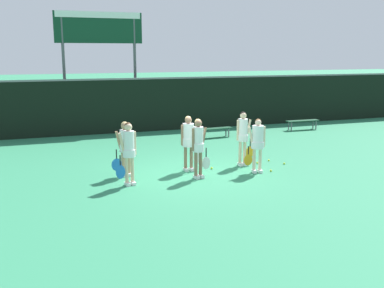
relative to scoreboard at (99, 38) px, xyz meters
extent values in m
plane|color=#2D7F56|center=(1.42, -9.14, -4.40)|extent=(140.00, 140.00, 0.00)
cube|color=black|center=(1.42, -1.17, -3.16)|extent=(60.00, 0.06, 2.48)
cube|color=slate|center=(1.42, -1.17, -1.88)|extent=(60.00, 0.08, 0.08)
cylinder|color=#515156|center=(-1.68, 0.00, -1.61)|extent=(0.14, 0.14, 5.57)
cylinder|color=#515156|center=(1.68, 0.00, -1.61)|extent=(0.14, 0.14, 5.57)
cube|color=#0F3823|center=(0.00, 0.00, 0.46)|extent=(4.09, 0.12, 1.43)
cube|color=white|center=(0.00, -0.07, 1.03)|extent=(3.92, 0.02, 0.29)
cube|color=#19472D|center=(4.25, -3.73, -4.00)|extent=(1.91, 0.53, 0.04)
cylinder|color=slate|center=(5.01, -3.53, -4.21)|extent=(0.06, 0.06, 0.38)
cylinder|color=slate|center=(5.03, -3.78, -4.21)|extent=(0.06, 0.06, 0.38)
cylinder|color=slate|center=(3.47, -3.67, -4.21)|extent=(0.06, 0.06, 0.38)
cylinder|color=slate|center=(3.49, -3.92, -4.21)|extent=(0.06, 0.06, 0.38)
cube|color=#19472D|center=(9.21, -3.26, -3.95)|extent=(1.69, 0.37, 0.04)
cylinder|color=slate|center=(9.90, -3.13, -4.18)|extent=(0.06, 0.06, 0.42)
cylinder|color=slate|center=(9.90, -3.39, -4.18)|extent=(0.06, 0.06, 0.42)
cylinder|color=slate|center=(8.52, -3.12, -4.18)|extent=(0.06, 0.06, 0.42)
cylinder|color=slate|center=(8.52, -3.38, -4.18)|extent=(0.06, 0.06, 0.42)
cylinder|color=beige|center=(-0.59, -9.63, -3.97)|extent=(0.10, 0.10, 0.86)
cylinder|color=beige|center=(-0.76, -9.66, -3.97)|extent=(0.10, 0.10, 0.86)
cube|color=white|center=(-0.59, -9.66, -4.35)|extent=(0.15, 0.26, 0.09)
cube|color=white|center=(-0.76, -9.69, -4.35)|extent=(0.15, 0.26, 0.09)
cylinder|color=white|center=(-0.68, -9.65, -3.47)|extent=(0.36, 0.36, 0.21)
cylinder|color=white|center=(-0.68, -9.65, -3.18)|extent=(0.31, 0.31, 0.71)
sphere|color=beige|center=(-0.68, -9.65, -2.72)|extent=(0.22, 0.22, 0.22)
sphere|color=#4C331E|center=(-0.68, -9.63, -2.69)|extent=(0.20, 0.20, 0.20)
cylinder|color=beige|center=(-0.87, -9.68, -3.19)|extent=(0.22, 0.11, 0.68)
cylinder|color=beige|center=(-0.49, -9.62, -3.19)|extent=(0.08, 0.08, 0.68)
cylinder|color=black|center=(-0.95, -9.72, -3.63)|extent=(0.03, 0.03, 0.29)
ellipsoid|color=blue|center=(-0.95, -9.72, -3.97)|extent=(0.27, 0.03, 0.40)
cylinder|color=#8C664C|center=(1.50, -9.61, -3.97)|extent=(0.10, 0.10, 0.86)
cylinder|color=#8C664C|center=(1.33, -9.64, -3.97)|extent=(0.10, 0.10, 0.86)
cube|color=white|center=(1.50, -9.64, -4.35)|extent=(0.16, 0.26, 0.09)
cube|color=white|center=(1.34, -9.67, -4.35)|extent=(0.16, 0.26, 0.09)
cylinder|color=white|center=(1.41, -9.62, -3.45)|extent=(0.34, 0.34, 0.25)
cylinder|color=white|center=(1.41, -9.62, -3.19)|extent=(0.30, 0.30, 0.71)
sphere|color=#8C664C|center=(1.41, -9.62, -2.72)|extent=(0.22, 0.22, 0.22)
sphere|color=#D8B772|center=(1.41, -9.60, -2.70)|extent=(0.20, 0.20, 0.20)
cylinder|color=#8C664C|center=(1.60, -9.59, -3.20)|extent=(0.23, 0.12, 0.67)
cylinder|color=#8C664C|center=(1.24, -9.66, -3.20)|extent=(0.08, 0.08, 0.67)
cylinder|color=black|center=(1.68, -9.59, -3.63)|extent=(0.03, 0.03, 0.28)
ellipsoid|color=silver|center=(1.68, -9.59, -3.97)|extent=(0.26, 0.03, 0.39)
cylinder|color=beige|center=(3.48, -9.65, -3.99)|extent=(0.10, 0.10, 0.81)
cylinder|color=beige|center=(3.29, -9.62, -3.99)|extent=(0.10, 0.10, 0.81)
cube|color=white|center=(3.48, -9.68, -4.35)|extent=(0.15, 0.26, 0.09)
cube|color=white|center=(3.29, -9.65, -4.35)|extent=(0.15, 0.26, 0.09)
cylinder|color=white|center=(3.39, -9.63, -3.51)|extent=(0.41, 0.41, 0.21)
cylinder|color=white|center=(3.39, -9.63, -3.24)|extent=(0.35, 0.35, 0.69)
sphere|color=beige|center=(3.39, -9.63, -2.80)|extent=(0.19, 0.19, 0.19)
sphere|color=olive|center=(3.39, -9.61, -2.78)|extent=(0.18, 0.18, 0.18)
cylinder|color=beige|center=(3.17, -9.59, -3.26)|extent=(0.22, 0.11, 0.65)
cylinder|color=beige|center=(3.59, -9.67, -3.26)|extent=(0.08, 0.08, 0.65)
cylinder|color=black|center=(3.09, -9.60, -3.67)|extent=(0.03, 0.03, 0.26)
ellipsoid|color=orange|center=(3.09, -9.60, -3.98)|extent=(0.29, 0.03, 0.36)
cylinder|color=tan|center=(-0.50, -8.66, -4.00)|extent=(0.10, 0.10, 0.80)
cylinder|color=tan|center=(-0.67, -8.65, -4.00)|extent=(0.10, 0.10, 0.80)
cube|color=white|center=(-0.50, -8.69, -4.35)|extent=(0.12, 0.25, 0.09)
cube|color=white|center=(-0.67, -8.68, -4.35)|extent=(0.12, 0.25, 0.09)
cylinder|color=white|center=(-0.58, -8.65, -3.52)|extent=(0.36, 0.36, 0.23)
cylinder|color=white|center=(-0.58, -8.65, -3.28)|extent=(0.32, 0.32, 0.64)
sphere|color=tan|center=(-0.58, -8.65, -2.85)|extent=(0.23, 0.23, 0.23)
sphere|color=#D8B772|center=(-0.58, -8.63, -2.82)|extent=(0.21, 0.21, 0.21)
cylinder|color=tan|center=(-0.78, -8.64, -3.30)|extent=(0.20, 0.09, 0.61)
cylinder|color=tan|center=(-0.40, -8.66, -3.30)|extent=(0.08, 0.08, 0.60)
cylinder|color=black|center=(-0.86, -8.66, -3.69)|extent=(0.03, 0.03, 0.28)
ellipsoid|color=blue|center=(-0.86, -8.66, -4.02)|extent=(0.32, 0.03, 0.39)
cylinder|color=#8C664C|center=(1.52, -8.71, -3.98)|extent=(0.10, 0.10, 0.84)
cylinder|color=#8C664C|center=(1.32, -8.71, -3.98)|extent=(0.10, 0.10, 0.84)
cube|color=white|center=(1.52, -8.74, -4.35)|extent=(0.11, 0.24, 0.09)
cube|color=white|center=(1.32, -8.74, -4.35)|extent=(0.11, 0.24, 0.09)
cylinder|color=white|center=(1.42, -8.71, -3.47)|extent=(0.41, 0.41, 0.26)
cylinder|color=white|center=(1.42, -8.71, -3.21)|extent=(0.35, 0.35, 0.69)
sphere|color=#8C664C|center=(1.42, -8.71, -2.76)|extent=(0.22, 0.22, 0.22)
sphere|color=#D8B772|center=(1.42, -8.69, -2.73)|extent=(0.20, 0.20, 0.20)
cylinder|color=#8C664C|center=(1.64, -8.72, -3.23)|extent=(0.21, 0.08, 0.66)
cylinder|color=#8C664C|center=(1.21, -8.71, -3.23)|extent=(0.08, 0.08, 0.65)
cylinder|color=black|center=(1.72, -8.74, -3.65)|extent=(0.03, 0.03, 0.29)
ellipsoid|color=silver|center=(1.72, -8.74, -3.99)|extent=(0.27, 0.03, 0.39)
cylinder|color=beige|center=(3.43, -8.65, -3.97)|extent=(0.10, 0.10, 0.86)
cylinder|color=beige|center=(3.26, -8.65, -3.97)|extent=(0.10, 0.10, 0.86)
cube|color=white|center=(3.43, -8.68, -4.35)|extent=(0.11, 0.24, 0.09)
cube|color=white|center=(3.26, -8.68, -4.35)|extent=(0.11, 0.24, 0.09)
cylinder|color=white|center=(3.35, -8.65, -3.46)|extent=(0.36, 0.36, 0.22)
cylinder|color=white|center=(3.35, -8.65, -3.18)|extent=(0.31, 0.31, 0.72)
sphere|color=beige|center=(3.35, -8.65, -2.71)|extent=(0.21, 0.21, 0.21)
sphere|color=black|center=(3.35, -8.63, -2.69)|extent=(0.20, 0.20, 0.20)
cylinder|color=beige|center=(3.54, -8.65, -3.19)|extent=(0.22, 0.08, 0.68)
cylinder|color=beige|center=(3.16, -8.66, -3.19)|extent=(0.08, 0.08, 0.68)
cylinder|color=black|center=(3.62, -8.67, -3.62)|extent=(0.03, 0.03, 0.27)
ellipsoid|color=orange|center=(3.62, -8.67, -3.95)|extent=(0.30, 0.03, 0.38)
sphere|color=#CCE033|center=(3.93, -8.64, -4.36)|extent=(0.07, 0.07, 0.07)
sphere|color=#CCE033|center=(4.74, -9.03, -4.36)|extent=(0.07, 0.07, 0.07)
sphere|color=#CCE033|center=(4.47, -8.45, -4.36)|extent=(0.07, 0.07, 0.07)
sphere|color=#CCE033|center=(3.85, -9.72, -4.36)|extent=(0.07, 0.07, 0.07)
sphere|color=#CCE033|center=(3.88, -7.77, -4.36)|extent=(0.07, 0.07, 0.07)
sphere|color=#CCE033|center=(2.19, -8.80, -4.36)|extent=(0.07, 0.07, 0.07)
camera|label=1|loc=(-3.13, -21.87, -0.68)|focal=42.00mm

